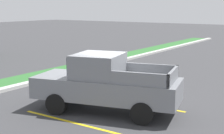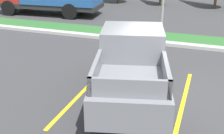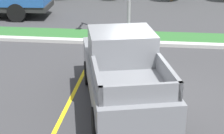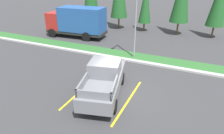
% 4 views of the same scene
% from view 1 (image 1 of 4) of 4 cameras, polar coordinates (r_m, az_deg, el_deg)
% --- Properties ---
extents(ground_plane, '(120.00, 120.00, 0.00)m').
position_cam_1_polar(ground_plane, '(13.09, -0.73, -6.32)').
color(ground_plane, '#38383A').
extents(parking_line_near, '(0.12, 4.80, 0.01)m').
position_cam_1_polar(parking_line_near, '(10.97, -5.65, -9.68)').
color(parking_line_near, yellow).
rests_on(parking_line_near, ground).
extents(parking_line_far, '(0.12, 4.80, 0.01)m').
position_cam_1_polar(parking_line_far, '(13.38, 2.87, -5.93)').
color(parking_line_far, yellow).
rests_on(parking_line_far, ground).
extents(curb_strip, '(56.00, 0.40, 0.15)m').
position_cam_1_polar(curb_strip, '(16.35, -15.31, -3.03)').
color(curb_strip, '#B2B2AD').
rests_on(curb_strip, ground).
extents(grass_median, '(56.00, 1.80, 0.06)m').
position_cam_1_polar(grass_median, '(17.19, -17.71, -2.66)').
color(grass_median, '#2D662D').
rests_on(grass_median, ground).
extents(pickup_truck_main, '(3.12, 5.52, 2.10)m').
position_cam_1_polar(pickup_truck_main, '(11.88, -1.19, -2.86)').
color(pickup_truck_main, black).
rests_on(pickup_truck_main, ground).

